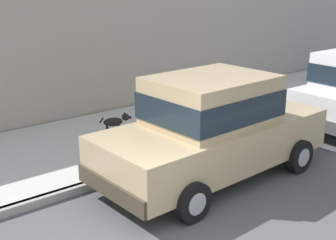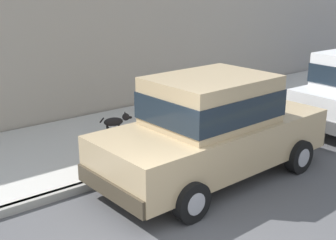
{
  "view_description": "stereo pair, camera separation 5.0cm",
  "coord_description": "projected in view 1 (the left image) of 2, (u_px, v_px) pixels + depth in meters",
  "views": [
    {
      "loc": [
        3.23,
        -3.01,
        3.52
      ],
      "look_at": [
        -3.38,
        2.29,
        0.85
      ],
      "focal_mm": 47.93,
      "sensor_mm": 36.0,
      "label": 1
    },
    {
      "loc": [
        3.26,
        -2.97,
        3.52
      ],
      "look_at": [
        -3.38,
        2.29,
        0.85
      ],
      "focal_mm": 47.93,
      "sensor_mm": 36.0,
      "label": 2
    }
  ],
  "objects": [
    {
      "name": "car_tan_sedan",
      "position": [
        213.0,
        127.0,
        8.04
      ],
      "size": [
        2.15,
        4.66,
        1.92
      ],
      "color": "tan",
      "rests_on": "ground"
    },
    {
      "name": "curb",
      "position": [
        70.0,
        192.0,
        7.62
      ],
      "size": [
        0.16,
        64.0,
        0.14
      ],
      "primitive_type": "cube",
      "color": "gray",
      "rests_on": "ground"
    },
    {
      "name": "sidewalk",
      "position": [
        28.0,
        160.0,
        8.95
      ],
      "size": [
        3.6,
        64.0,
        0.14
      ],
      "primitive_type": "cube",
      "color": "#B7B5AD",
      "rests_on": "ground"
    },
    {
      "name": "dog_black",
      "position": [
        116.0,
        121.0,
        10.2
      ],
      "size": [
        0.37,
        0.72,
        0.49
      ],
      "color": "black",
      "rests_on": "sidewalk"
    },
    {
      "name": "building_facade",
      "position": [
        191.0,
        27.0,
        13.59
      ],
      "size": [
        0.5,
        20.0,
        4.24
      ],
      "primitive_type": "cube",
      "color": "#9E9384",
      "rests_on": "ground"
    },
    {
      "name": "fire_hydrant",
      "position": [
        260.0,
        108.0,
        11.07
      ],
      "size": [
        0.34,
        0.24,
        0.72
      ],
      "color": "red",
      "rests_on": "sidewalk"
    }
  ]
}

